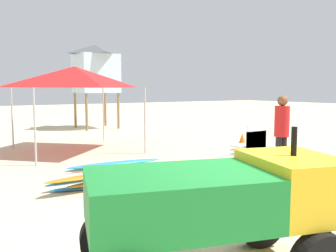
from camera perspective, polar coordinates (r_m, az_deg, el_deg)
ground at (r=4.65m, az=13.60°, el=-18.18°), size 80.00×80.00×0.00m
utility_cart at (r=3.66m, az=8.32°, el=-11.69°), size 2.79×1.93×1.50m
stacked_plastic_chairs at (r=6.99m, az=12.99°, el=-4.03°), size 0.48×0.48×1.20m
surfboard_pile at (r=7.14m, az=-9.30°, el=-7.50°), size 2.54×0.82×0.48m
lifeguard_near_center at (r=8.27m, az=17.51°, el=-0.47°), size 0.32×0.32×1.74m
popup_canopy at (r=11.20m, az=-14.52°, el=7.49°), size 3.12×3.12×2.55m
lifeguard_tower at (r=17.61m, az=-11.34°, el=8.86°), size 1.98×1.98×3.94m
traffic_cone_near at (r=11.36m, az=11.63°, el=-2.44°), size 0.36×0.36×0.52m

